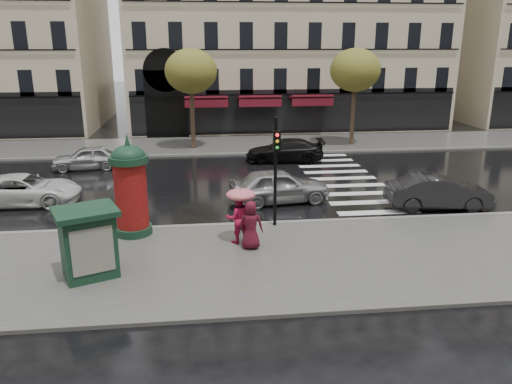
{
  "coord_description": "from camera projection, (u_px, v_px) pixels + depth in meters",
  "views": [
    {
      "loc": [
        -1.54,
        -15.55,
        7.06
      ],
      "look_at": [
        0.39,
        1.5,
        1.86
      ],
      "focal_mm": 35.0,
      "sensor_mm": 36.0,
      "label": 1
    }
  ],
  "objects": [
    {
      "name": "traffic_light",
      "position": [
        276.0,
        162.0,
        18.83
      ],
      "size": [
        0.27,
        0.4,
        4.26
      ],
      "color": "black",
      "rests_on": "near_sidewalk"
    },
    {
      "name": "tree_far_right",
      "position": [
        355.0,
        70.0,
        33.59
      ],
      "size": [
        3.4,
        3.4,
        6.64
      ],
      "color": "#38281C",
      "rests_on": "ground"
    },
    {
      "name": "tree_far_left",
      "position": [
        191.0,
        72.0,
        32.4
      ],
      "size": [
        3.4,
        3.4,
        6.64
      ],
      "color": "#38281C",
      "rests_on": "ground"
    },
    {
      "name": "ground",
      "position": [
        250.0,
        257.0,
        17.0
      ],
      "size": [
        160.0,
        160.0,
        0.0
      ],
      "primitive_type": "plane",
      "color": "black",
      "rests_on": "ground"
    },
    {
      "name": "zebra_crossing",
      "position": [
        343.0,
        178.0,
        26.78
      ],
      "size": [
        3.6,
        11.75,
        0.01
      ],
      "primitive_type": "cube",
      "color": "silver",
      "rests_on": "ground"
    },
    {
      "name": "car_white",
      "position": [
        24.0,
        190.0,
        22.33
      ],
      "size": [
        4.92,
        2.31,
        1.36
      ],
      "primitive_type": "imported",
      "rotation": [
        0.0,
        0.0,
        1.56
      ],
      "color": "white",
      "rests_on": "ground"
    },
    {
      "name": "near_sidewalk",
      "position": [
        251.0,
        262.0,
        16.51
      ],
      "size": [
        90.0,
        7.0,
        0.12
      ],
      "primitive_type": "cube",
      "color": "#474744",
      "rests_on": "ground"
    },
    {
      "name": "car_silver",
      "position": [
        279.0,
        186.0,
        22.6
      ],
      "size": [
        4.77,
        2.41,
        1.56
      ],
      "primitive_type": "imported",
      "rotation": [
        0.0,
        0.0,
        1.7
      ],
      "color": "#ADADB2",
      "rests_on": "ground"
    },
    {
      "name": "man_burgundy",
      "position": [
        251.0,
        225.0,
        17.22
      ],
      "size": [
        0.92,
        0.68,
        1.71
      ],
      "primitive_type": "imported",
      "rotation": [
        0.0,
        0.0,
        2.97
      ],
      "color": "#4D0F1F",
      "rests_on": "near_sidewalk"
    },
    {
      "name": "car_darkgrey",
      "position": [
        438.0,
        192.0,
        21.8
      ],
      "size": [
        4.59,
        1.96,
        1.47
      ],
      "primitive_type": "imported",
      "rotation": [
        0.0,
        0.0,
        1.48
      ],
      "color": "black",
      "rests_on": "ground"
    },
    {
      "name": "woman_red",
      "position": [
        238.0,
        218.0,
        17.73
      ],
      "size": [
        1.0,
        0.84,
        1.84
      ],
      "primitive_type": "imported",
      "rotation": [
        0.0,
        0.0,
        3.31
      ],
      "color": "#B81642",
      "rests_on": "near_sidewalk"
    },
    {
      "name": "far_sidewalk",
      "position": [
        222.0,
        145.0,
        35.05
      ],
      "size": [
        90.0,
        6.0,
        0.12
      ],
      "primitive_type": "cube",
      "color": "#474744",
      "rests_on": "ground"
    },
    {
      "name": "far_kerb",
      "position": [
        225.0,
        154.0,
        32.2
      ],
      "size": [
        90.0,
        0.25,
        0.14
      ],
      "primitive_type": "cube",
      "color": "slate",
      "rests_on": "ground"
    },
    {
      "name": "car_far_silver",
      "position": [
        87.0,
        158.0,
        28.52
      ],
      "size": [
        4.09,
        2.02,
        1.34
      ],
      "primitive_type": "imported",
      "rotation": [
        0.0,
        0.0,
        -1.46
      ],
      "color": "silver",
      "rests_on": "ground"
    },
    {
      "name": "woman_umbrella",
      "position": [
        241.0,
        206.0,
        17.72
      ],
      "size": [
        1.04,
        1.04,
        2.0
      ],
      "color": "beige",
      "rests_on": "near_sidewalk"
    },
    {
      "name": "near_kerb",
      "position": [
        242.0,
        225.0,
        19.83
      ],
      "size": [
        90.0,
        0.25,
        0.14
      ],
      "primitive_type": "cube",
      "color": "slate",
      "rests_on": "ground"
    },
    {
      "name": "newsstand",
      "position": [
        88.0,
        242.0,
        15.12
      ],
      "size": [
        2.24,
        2.09,
        2.16
      ],
      "color": "#143421",
      "rests_on": "near_sidewalk"
    },
    {
      "name": "car_black",
      "position": [
        285.0,
        150.0,
        30.38
      ],
      "size": [
        4.82,
        2.22,
        1.37
      ],
      "primitive_type": "imported",
      "rotation": [
        0.0,
        0.0,
        -1.64
      ],
      "color": "black",
      "rests_on": "ground"
    },
    {
      "name": "morris_column",
      "position": [
        131.0,
        187.0,
        18.27
      ],
      "size": [
        1.42,
        1.42,
        3.82
      ],
      "color": "#143421",
      "rests_on": "near_sidewalk"
    }
  ]
}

